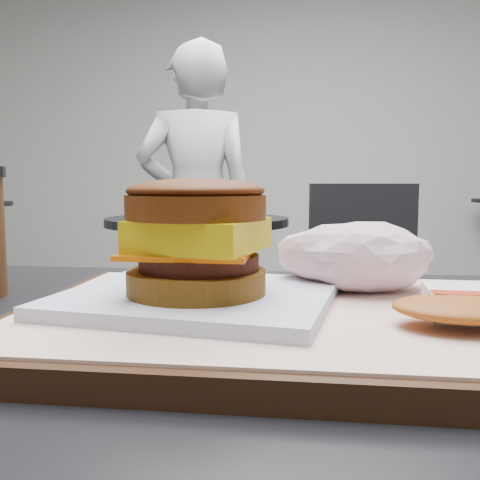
% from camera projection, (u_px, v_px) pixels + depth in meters
% --- Properties ---
extents(serving_tray, '(0.38, 0.28, 0.02)m').
position_uv_depth(serving_tray, '(281.00, 321.00, 0.39)').
color(serving_tray, black).
rests_on(serving_tray, customer_table).
extents(breakfast_sandwich, '(0.21, 0.20, 0.09)m').
position_uv_depth(breakfast_sandwich, '(198.00, 252.00, 0.39)').
color(breakfast_sandwich, white).
rests_on(breakfast_sandwich, serving_tray).
extents(crumpled_wrapper, '(0.13, 0.10, 0.06)m').
position_uv_depth(crumpled_wrapper, '(355.00, 255.00, 0.45)').
color(crumpled_wrapper, white).
rests_on(crumpled_wrapper, serving_tray).
extents(neighbor_table, '(0.70, 0.70, 0.75)m').
position_uv_depth(neighbor_table, '(198.00, 269.00, 2.07)').
color(neighbor_table, black).
rests_on(neighbor_table, ground).
extents(napkin, '(0.13, 0.13, 0.00)m').
position_uv_depth(napkin, '(162.00, 217.00, 2.05)').
color(napkin, silver).
rests_on(napkin, neighbor_table).
extents(neighbor_chair, '(0.63, 0.49, 0.88)m').
position_uv_depth(neighbor_chair, '(329.00, 282.00, 2.00)').
color(neighbor_chair, '#A7A7AC').
rests_on(neighbor_chair, ground).
extents(patron, '(0.62, 0.48, 1.51)m').
position_uv_depth(patron, '(197.00, 210.00, 2.49)').
color(patron, silver).
rests_on(patron, ground).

